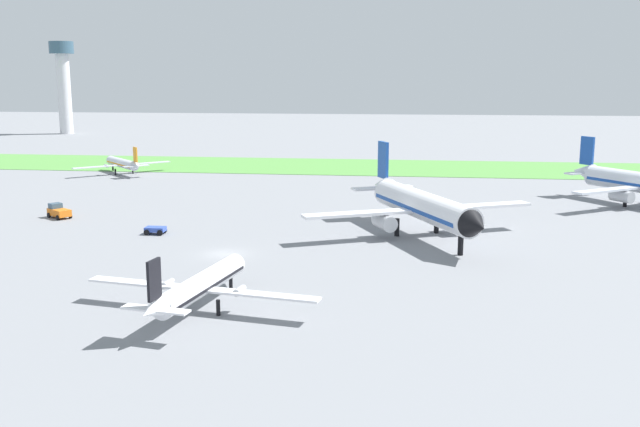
# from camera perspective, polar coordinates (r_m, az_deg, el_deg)

# --- Properties ---
(ground_plane) EXTENTS (600.00, 600.00, 0.00)m
(ground_plane) POSITION_cam_1_polar(r_m,az_deg,el_deg) (77.93, -7.63, -3.25)
(ground_plane) COLOR gray
(grass_taxiway_strip) EXTENTS (360.00, 28.00, 0.08)m
(grass_taxiway_strip) POSITION_cam_1_polar(r_m,az_deg,el_deg) (153.41, -0.09, 3.83)
(grass_taxiway_strip) COLOR #549342
(grass_taxiway_strip) RESTS_ON ground_plane
(airplane_foreground_turboprop) EXTENTS (20.37, 17.51, 6.13)m
(airplane_foreground_turboprop) POSITION_cam_1_polar(r_m,az_deg,el_deg) (58.97, -9.62, -5.67)
(airplane_foreground_turboprop) COLOR white
(airplane_foreground_turboprop) RESTS_ON ground_plane
(airplane_taxiing_turboprop) EXTENTS (15.21, 14.51, 5.93)m
(airplane_taxiing_turboprop) POSITION_cam_1_polar(r_m,az_deg,el_deg) (146.06, -15.58, 3.91)
(airplane_taxiing_turboprop) COLOR silver
(airplane_taxiing_turboprop) RESTS_ON ground_plane
(airplane_midfield_jet) EXTENTS (27.57, 27.46, 10.46)m
(airplane_midfield_jet) POSITION_cam_1_polar(r_m,az_deg,el_deg) (85.94, 8.12, 0.64)
(airplane_midfield_jet) COLOR white
(airplane_midfield_jet) RESTS_ON ground_plane
(pushback_tug_near_gate) EXTENTS (3.97, 3.56, 1.95)m
(pushback_tug_near_gate) POSITION_cam_1_polar(r_m,az_deg,el_deg) (103.16, -20.28, 0.17)
(pushback_tug_near_gate) COLOR orange
(pushback_tug_near_gate) RESTS_ON ground_plane
(baggage_cart_midfield) EXTENTS (2.40, 1.76, 0.90)m
(baggage_cart_midfield) POSITION_cam_1_polar(r_m,az_deg,el_deg) (89.08, -13.10, -1.27)
(baggage_cart_midfield) COLOR #334FB2
(baggage_cart_midfield) RESTS_ON ground_plane
(control_tower) EXTENTS (8.00, 8.00, 30.70)m
(control_tower) POSITION_cam_1_polar(r_m,az_deg,el_deg) (257.36, -19.94, 10.15)
(control_tower) COLOR silver
(control_tower) RESTS_ON ground_plane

